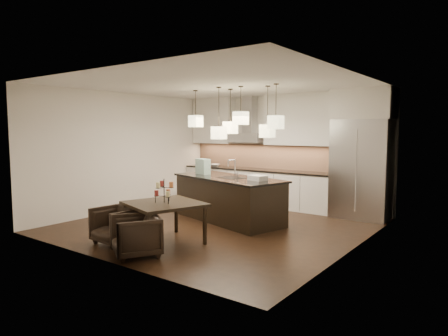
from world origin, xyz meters
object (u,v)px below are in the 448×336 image
Objects in this scene: armchair_left at (117,225)px; armchair_right at (136,236)px; refrigerator at (361,169)px; dining_table at (165,222)px; island_body at (228,200)px.

armchair_left is 0.83m from armchair_right.
refrigerator is 1.86× the size of dining_table.
refrigerator is 5.25m from armchair_left.
armchair_right is (0.18, -0.79, -0.03)m from dining_table.
island_body reaches higher than armchair_left.
armchair_right is at bearing -112.14° from refrigerator.
island_body is 2.02m from dining_table.
dining_table is at bearing 45.66° from armchair_left.
island_body is 2.19× the size of dining_table.
armchair_left is at bearing -166.83° from armchair_right.
refrigerator is at bearing 63.39° from armchair_left.
armchair_left is 1.00× the size of armchair_right.
refrigerator is 3.11× the size of armchair_right.
refrigerator is 2.97m from island_body.
refrigerator reaches higher than armchair_right.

